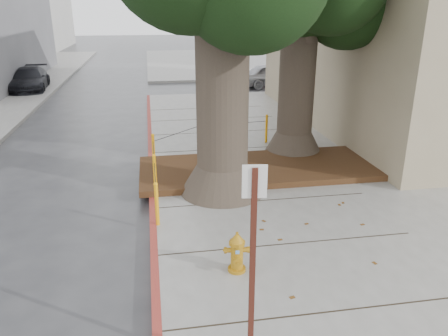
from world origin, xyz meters
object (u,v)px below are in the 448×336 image
object	(u,v)px
car_silver	(274,75)
car_red	(297,71)
fire_hydrant	(237,252)
signpost	(252,262)
car_dark	(29,80)

from	to	relation	value
car_silver	car_red	bearing A→B (deg)	-48.41
fire_hydrant	car_silver	distance (m)	19.18
car_red	car_silver	bearing A→B (deg)	125.94
signpost	car_red	size ratio (longest dim) A/B	0.66
fire_hydrant	car_dark	world-z (taller)	car_dark
car_silver	car_dark	bearing A→B (deg)	86.41
car_red	car_dark	bearing A→B (deg)	87.51
signpost	car_red	world-z (taller)	signpost
fire_hydrant	signpost	size ratio (longest dim) A/B	0.27
car_silver	car_red	xyz separation A→B (m)	(1.95, 1.69, -0.01)
signpost	car_dark	xyz separation A→B (m)	(-7.50, 21.39, -1.04)
car_red	car_dark	xyz separation A→B (m)	(-15.52, -0.70, -0.03)
signpost	car_dark	bearing A→B (deg)	116.46
signpost	car_red	xyz separation A→B (m)	(8.02, 22.09, -1.00)
signpost	car_silver	world-z (taller)	signpost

